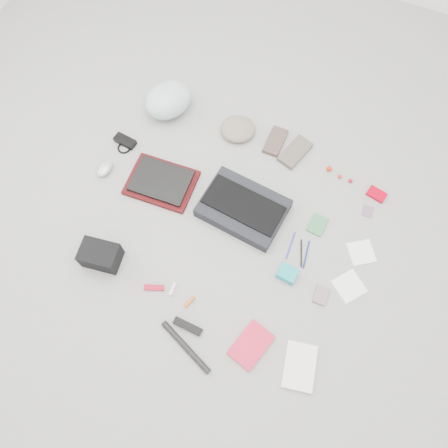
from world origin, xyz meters
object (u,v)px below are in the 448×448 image
at_px(laptop, 161,181).
at_px(book_red, 251,345).
at_px(bike_helmet, 168,100).
at_px(messenger_bag, 243,208).
at_px(accordion_wallet, 287,274).
at_px(camera_bag, 101,255).

xyz_separation_m(laptop, book_red, (0.78, -0.59, -0.02)).
bearing_deg(bike_helmet, laptop, -44.03).
bearing_deg(messenger_bag, accordion_wallet, -29.60).
relative_size(laptop, bike_helmet, 1.07).
bearing_deg(messenger_bag, laptop, -171.10).
relative_size(messenger_bag, bike_helmet, 1.50).
relative_size(messenger_bag, accordion_wallet, 4.52).
bearing_deg(book_red, laptop, 157.67).
distance_m(bike_helmet, book_red, 1.43).
xyz_separation_m(messenger_bag, bike_helmet, (-0.65, 0.43, 0.05)).
height_order(messenger_bag, book_red, messenger_bag).
relative_size(bike_helmet, book_red, 1.42).
xyz_separation_m(messenger_bag, accordion_wallet, (0.34, -0.23, -0.01)).
distance_m(messenger_bag, accordion_wallet, 0.41).
distance_m(laptop, bike_helmet, 0.50).
height_order(messenger_bag, accordion_wallet, messenger_bag).
xyz_separation_m(camera_bag, accordion_wallet, (0.88, 0.30, -0.04)).
height_order(bike_helmet, book_red, bike_helmet).
height_order(laptop, bike_helmet, bike_helmet).
distance_m(bike_helmet, camera_bag, 0.98).
bearing_deg(book_red, accordion_wallet, 100.55).
distance_m(bike_helmet, accordion_wallet, 1.20).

